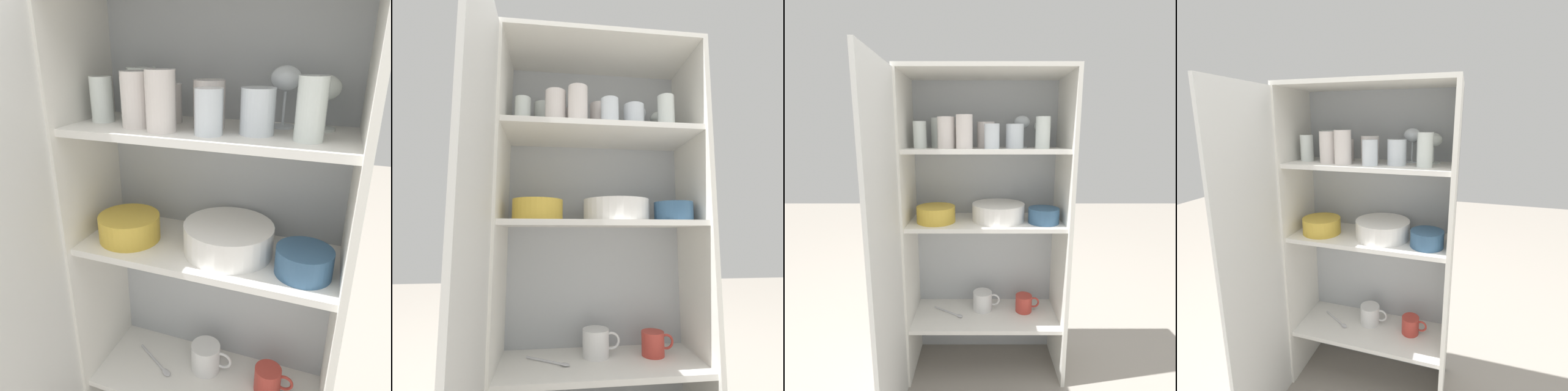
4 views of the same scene
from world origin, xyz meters
TOP-DOWN VIEW (x-y plane):
  - cupboard_back_panel at (0.00, 0.29)m, footprint 0.75×0.02m
  - cupboard_side_left at (-0.37, 0.14)m, footprint 0.02×0.32m
  - cupboard_side_right at (0.37, 0.14)m, footprint 0.02×0.32m
  - shelf_board_lower at (0.00, 0.14)m, footprint 0.71×0.29m
  - shelf_board_middle at (0.00, 0.14)m, footprint 0.71×0.29m
  - shelf_board_upper at (0.00, 0.14)m, footprint 0.71×0.29m
  - cupboard_door at (-0.37, -0.20)m, footprint 0.02×0.37m
  - tumbler_glass_0 at (-0.17, 0.10)m, footprint 0.08×0.08m
  - tumbler_glass_1 at (-0.09, 0.07)m, footprint 0.07×0.07m
  - tumbler_glass_2 at (-0.12, 0.18)m, footprint 0.07×0.07m
  - tumbler_glass_3 at (0.13, 0.11)m, footprint 0.08×0.08m
  - tumbler_glass_4 at (0.00, 0.15)m, footprint 0.08×0.08m
  - tumbler_glass_5 at (0.02, 0.07)m, footprint 0.07×0.07m
  - tumbler_glass_6 at (0.25, 0.09)m, footprint 0.06×0.06m
  - tumbler_glass_7 at (-0.22, 0.21)m, footprint 0.08×0.08m
  - tumbler_glass_8 at (-0.30, 0.13)m, footprint 0.06×0.06m
  - wine_glass_0 at (0.17, 0.22)m, footprint 0.08×0.08m
  - wine_glass_2 at (0.27, 0.22)m, footprint 0.07×0.07m
  - plate_stack_white at (0.06, 0.15)m, footprint 0.25×0.25m
  - mixing_bowl_large at (-0.23, 0.12)m, footprint 0.18×0.18m
  - serving_bowl_small at (0.27, 0.10)m, footprint 0.14×0.14m
  - coffee_mug_primary at (-0.01, 0.19)m, footprint 0.14×0.10m
  - coffee_mug_extra_1 at (0.20, 0.17)m, footprint 0.12×0.08m
  - serving_spoon at (-0.18, 0.14)m, footprint 0.16×0.11m

SIDE VIEW (x-z plane):
  - shelf_board_lower at x=0.00m, z-range 0.26..0.28m
  - serving_spoon at x=-0.18m, z-range 0.29..0.29m
  - coffee_mug_extra_1 at x=0.20m, z-range 0.29..0.37m
  - coffee_mug_primary at x=-0.01m, z-range 0.29..0.38m
  - cupboard_back_panel at x=0.00m, z-range 0.00..1.44m
  - cupboard_side_left at x=-0.37m, z-range 0.00..1.44m
  - cupboard_side_right at x=0.37m, z-range 0.00..1.44m
  - cupboard_door at x=-0.37m, z-range 0.00..1.44m
  - shelf_board_middle at x=0.00m, z-range 0.76..0.78m
  - serving_bowl_small at x=0.27m, z-range 0.78..0.85m
  - mixing_bowl_large at x=-0.23m, z-range 0.78..0.86m
  - plate_stack_white at x=0.06m, z-range 0.78..0.86m
  - shelf_board_upper at x=0.00m, z-range 1.10..1.12m
  - tumbler_glass_2 at x=-0.12m, z-range 1.12..1.22m
  - tumbler_glass_5 at x=0.02m, z-range 1.12..1.23m
  - tumbler_glass_3 at x=0.13m, z-range 1.12..1.23m
  - tumbler_glass_4 at x=0.00m, z-range 1.12..1.24m
  - tumbler_glass_8 at x=-0.30m, z-range 1.12..1.24m
  - tumbler_glass_0 at x=-0.17m, z-range 1.12..1.26m
  - tumbler_glass_6 at x=0.25m, z-range 1.12..1.26m
  - tumbler_glass_7 at x=-0.22m, z-range 1.12..1.26m
  - tumbler_glass_1 at x=-0.09m, z-range 1.12..1.26m
  - wine_glass_2 at x=0.27m, z-range 1.15..1.28m
  - wine_glass_0 at x=0.17m, z-range 1.16..1.31m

